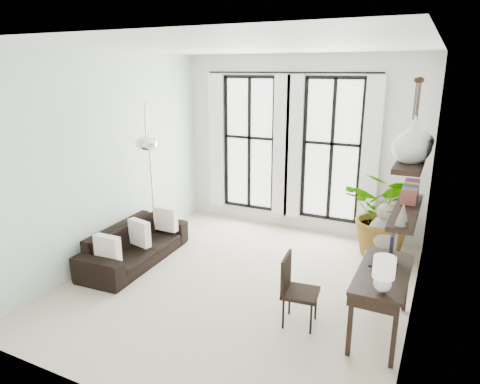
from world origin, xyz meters
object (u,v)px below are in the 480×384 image
Objects in this scene: plant at (387,214)px; desk at (382,277)px; sofa at (135,244)px; desk_chair at (294,286)px; buddha at (383,237)px; arc_lamp at (148,142)px.

desk is at bearing -83.60° from plant.
sofa is 2.33× the size of desk_chair.
desk reaches higher than sofa.
buddha is (3.48, 1.77, 0.10)m from sofa.
arc_lamp is (0.10, 0.33, 1.57)m from sofa.
plant reaches higher than buddha.
arc_lamp is (-3.39, -1.60, 1.15)m from plant.
desk is at bearing -82.70° from buddha.
desk_chair is 2.40m from buddha.
desk is 3.87m from arc_lamp.
sofa is 3.78m from desk.
sofa is 2.14× the size of buddha.
arc_lamp is 2.64× the size of buddha.
plant is 2.26m from desk.
desk_chair reaches higher than sofa.
sofa is at bearing 162.63° from desk_chair.
arc_lamp reaches higher than sofa.
plant is at bearing 84.78° from buddha.
plant is 0.36m from buddha.
sofa is at bearing -153.06° from buddha.
sofa is at bearing 175.14° from desk.
buddha is (-0.01, -0.16, -0.32)m from plant.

